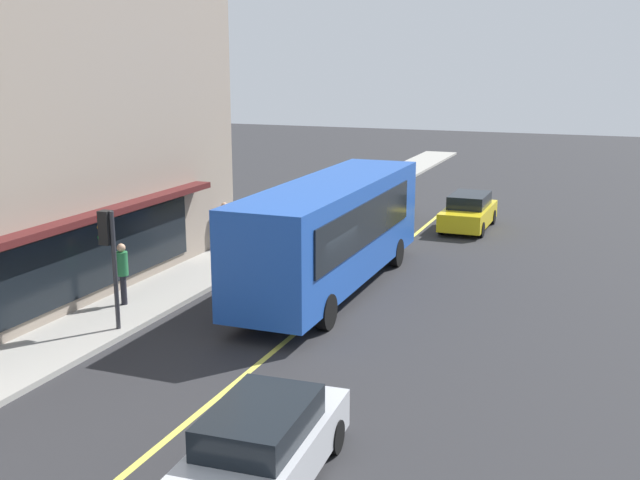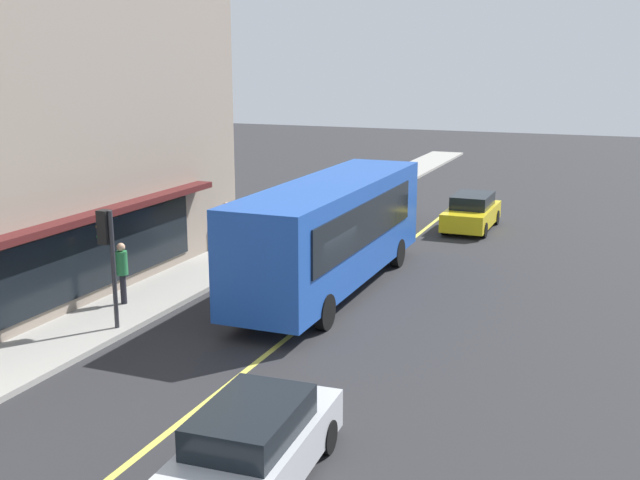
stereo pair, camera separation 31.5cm
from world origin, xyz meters
TOP-DOWN VIEW (x-y plane):
  - ground at (0.00, 0.00)m, footprint 120.00×120.00m
  - sidewalk at (0.00, 5.24)m, footprint 80.00×2.41m
  - lane_centre_stripe at (0.00, 0.00)m, footprint 36.00×0.16m
  - bus at (2.72, 0.49)m, footprint 11.14×2.62m
  - traffic_light at (-3.18, 4.57)m, footprint 0.30×0.52m
  - car_yellow at (13.37, -1.85)m, footprint 4.31×1.89m
  - car_black at (13.58, 2.69)m, footprint 4.37×1.99m
  - car_silver at (-8.58, -2.45)m, footprint 4.38×2.03m
  - pedestrian_mid_block at (-1.37, 5.50)m, footprint 0.34×0.34m
  - pedestrian_near_storefront at (5.88, 6.03)m, footprint 0.34×0.34m

SIDE VIEW (x-z plane):
  - ground at x=0.00m, z-range 0.00..0.00m
  - lane_centre_stripe at x=0.00m, z-range 0.00..0.01m
  - sidewalk at x=0.00m, z-range 0.00..0.15m
  - car_yellow at x=13.37m, z-range -0.02..1.50m
  - car_black at x=13.58m, z-range -0.02..1.50m
  - car_silver at x=-8.58m, z-range -0.02..1.50m
  - pedestrian_near_storefront at x=5.88m, z-range 0.33..2.10m
  - pedestrian_mid_block at x=-1.37m, z-range 0.34..2.18m
  - bus at x=2.72m, z-range 0.24..3.74m
  - traffic_light at x=-3.18m, z-range 0.93..4.13m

